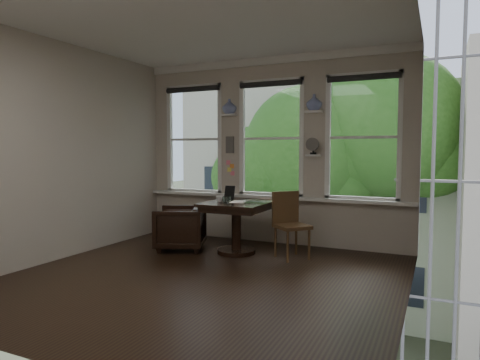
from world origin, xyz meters
The scene contains 25 objects.
ground centered at (0.00, 0.00, 0.00)m, with size 4.50×4.50×0.00m, color black.
ceiling centered at (0.00, 0.00, 3.00)m, with size 4.50×4.50×0.00m, color silver.
wall_back centered at (0.00, 2.25, 1.50)m, with size 4.50×4.50×0.00m, color #B8AB9D.
wall_front centered at (0.00, -2.25, 1.50)m, with size 4.50×4.50×0.00m, color #B8AB9D.
wall_left centered at (-2.25, 0.00, 1.50)m, with size 4.50×4.50×0.00m, color #B8AB9D.
wall_right centered at (2.25, 0.00, 1.50)m, with size 4.50×4.50×0.00m, color #B8AB9D.
window_left centered at (-1.45, 2.25, 1.70)m, with size 1.10×0.12×1.90m, color white, non-canonical shape.
window_center centered at (0.00, 2.25, 1.70)m, with size 1.10×0.12×1.90m, color white, non-canonical shape.
window_right centered at (1.45, 2.25, 1.70)m, with size 1.10×0.12×1.90m, color white, non-canonical shape.
shelf_left centered at (-0.72, 2.15, 2.10)m, with size 0.26×0.16×0.03m, color white.
shelf_right centered at (0.72, 2.15, 2.10)m, with size 0.26×0.16×0.03m, color white.
intercom centered at (-0.72, 2.18, 1.60)m, with size 0.14×0.06×0.28m, color #59544F.
sticky_notes centered at (-0.72, 2.19, 1.25)m, with size 0.16×0.01×0.24m, color pink, non-canonical shape.
desk_fan centered at (0.72, 2.13, 1.53)m, with size 0.20×0.20×0.24m, color #59544F, non-canonical shape.
vase_left centered at (-0.72, 2.15, 2.24)m, with size 0.24×0.24×0.25m, color silver.
vase_right centered at (0.72, 2.15, 2.24)m, with size 0.24×0.24×0.25m, color silver.
table centered at (-0.18, 1.27, 0.38)m, with size 0.90×0.90×0.75m, color black, non-canonical shape.
armchair_left centered at (-1.05, 1.11, 0.33)m, with size 0.70×0.72×0.66m, color black.
cushion_red centered at (-1.05, 1.11, 0.45)m, with size 0.45×0.45×0.06m, color maroon.
side_chair_right centered at (0.66, 1.32, 0.46)m, with size 0.42×0.42×0.92m, color #4B2C1B, non-canonical shape.
laptop centered at (0.08, 1.28, 0.76)m, with size 0.30×0.19×0.02m, color black.
mug centered at (-0.43, 1.22, 0.79)m, with size 0.09×0.09×0.09m, color white.
drinking_glass centered at (-0.27, 1.13, 0.80)m, with size 0.12×0.12×0.10m, color white.
tablet centered at (-0.39, 1.47, 0.86)m, with size 0.16×0.02×0.22m, color black.
papers centered at (-0.17, 1.34, 0.75)m, with size 0.22×0.30×0.00m, color silver.
Camera 1 is at (2.49, -4.31, 1.51)m, focal length 32.00 mm.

